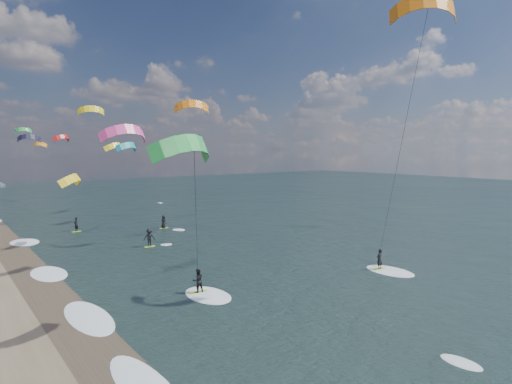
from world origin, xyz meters
TOP-DOWN VIEW (x-y plane):
  - ground at (0.00, 0.00)m, footprint 260.00×260.00m
  - wet_sand_strip at (-12.00, 10.00)m, footprint 3.00×240.00m
  - kitesurfer_near_a at (7.70, 5.98)m, footprint 7.70×9.32m
  - kitesurfer_near_b at (-6.14, 10.62)m, footprint 7.02×8.55m
  - far_kitesurfers at (0.01, 34.51)m, footprint 10.35×13.77m
  - bg_kite_field at (-0.49, 52.69)m, footprint 15.26×69.00m
  - shoreline_surf at (-10.80, 14.75)m, footprint 2.40×79.40m

SIDE VIEW (x-z plane):
  - ground at x=0.00m, z-range 0.00..0.00m
  - shoreline_surf at x=-10.80m, z-range -0.06..0.06m
  - wet_sand_strip at x=-12.00m, z-range 0.00..0.01m
  - far_kitesurfers at x=0.01m, z-range -0.03..1.81m
  - kitesurfer_near_b at x=-6.14m, z-range 1.31..12.69m
  - bg_kite_field at x=-0.49m, z-range 7.09..16.29m
  - kitesurfer_near_a at x=7.70m, z-range 5.17..24.80m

